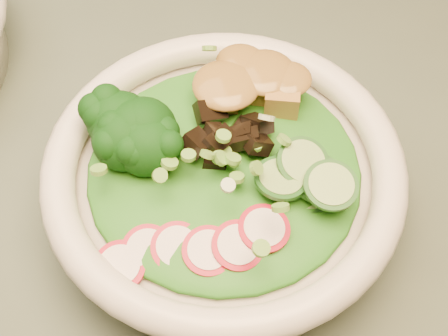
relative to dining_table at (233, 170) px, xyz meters
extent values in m
cube|color=#485546|center=(0.00, 0.00, 0.10)|extent=(1.20, 0.80, 0.03)
cylinder|color=silver|center=(-0.03, -0.11, 0.14)|extent=(0.24, 0.24, 0.05)
torus|color=silver|center=(-0.03, -0.11, 0.17)|extent=(0.27, 0.27, 0.03)
ellipsoid|color=#175912|center=(-0.03, -0.11, 0.17)|extent=(0.21, 0.21, 0.02)
ellipsoid|color=brown|center=(-0.01, -0.05, 0.20)|extent=(0.07, 0.06, 0.02)
camera|label=1|loc=(-0.09, -0.36, 0.56)|focal=50.00mm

